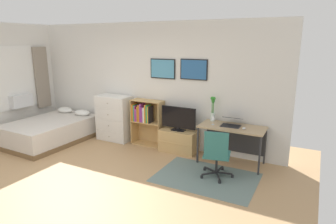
{
  "coord_description": "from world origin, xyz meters",
  "views": [
    {
      "loc": [
        3.42,
        -3.14,
        2.31
      ],
      "look_at": [
        0.99,
        1.5,
        1.02
      ],
      "focal_mm": 31.24,
      "sensor_mm": 36.0,
      "label": 1
    }
  ],
  "objects_px": {
    "dresser": "(114,118)",
    "laptop": "(232,122)",
    "bamboo_vase": "(213,109)",
    "tv_stand": "(179,141)",
    "computer_mouse": "(244,128)",
    "television": "(178,119)",
    "desk": "(233,132)",
    "bookshelf": "(145,118)",
    "bed": "(51,130)",
    "wine_glass": "(213,118)",
    "office_chair": "(216,153)"
  },
  "relations": [
    {
      "from": "tv_stand",
      "to": "bamboo_vase",
      "type": "height_order",
      "value": "bamboo_vase"
    },
    {
      "from": "bookshelf",
      "to": "tv_stand",
      "type": "relative_size",
      "value": 1.31
    },
    {
      "from": "laptop",
      "to": "bamboo_vase",
      "type": "height_order",
      "value": "bamboo_vase"
    },
    {
      "from": "dresser",
      "to": "tv_stand",
      "type": "bearing_deg",
      "value": 0.51
    },
    {
      "from": "desk",
      "to": "bookshelf",
      "type": "bearing_deg",
      "value": 178.09
    },
    {
      "from": "computer_mouse",
      "to": "television",
      "type": "bearing_deg",
      "value": 173.82
    },
    {
      "from": "desk",
      "to": "bamboo_vase",
      "type": "xyz_separation_m",
      "value": [
        -0.46,
        0.12,
        0.38
      ]
    },
    {
      "from": "desk",
      "to": "office_chair",
      "type": "bearing_deg",
      "value": -93.62
    },
    {
      "from": "tv_stand",
      "to": "computer_mouse",
      "type": "xyz_separation_m",
      "value": [
        1.4,
        -0.17,
        0.52
      ]
    },
    {
      "from": "tv_stand",
      "to": "bookshelf",
      "type": "bearing_deg",
      "value": 176.79
    },
    {
      "from": "bamboo_vase",
      "to": "dresser",
      "type": "bearing_deg",
      "value": -177.12
    },
    {
      "from": "television",
      "to": "computer_mouse",
      "type": "relative_size",
      "value": 7.41
    },
    {
      "from": "television",
      "to": "office_chair",
      "type": "relative_size",
      "value": 0.9
    },
    {
      "from": "office_chair",
      "to": "wine_glass",
      "type": "relative_size",
      "value": 4.78
    },
    {
      "from": "bed",
      "to": "computer_mouse",
      "type": "distance_m",
      "value": 4.4
    },
    {
      "from": "bed",
      "to": "desk",
      "type": "bearing_deg",
      "value": 11.94
    },
    {
      "from": "bed",
      "to": "television",
      "type": "height_order",
      "value": "television"
    },
    {
      "from": "laptop",
      "to": "wine_glass",
      "type": "relative_size",
      "value": 2.19
    },
    {
      "from": "desk",
      "to": "bed",
      "type": "bearing_deg",
      "value": -169.31
    },
    {
      "from": "wine_glass",
      "to": "bamboo_vase",
      "type": "bearing_deg",
      "value": 111.62
    },
    {
      "from": "dresser",
      "to": "tv_stand",
      "type": "height_order",
      "value": "dresser"
    },
    {
      "from": "dresser",
      "to": "laptop",
      "type": "height_order",
      "value": "dresser"
    },
    {
      "from": "bed",
      "to": "bookshelf",
      "type": "height_order",
      "value": "bookshelf"
    },
    {
      "from": "laptop",
      "to": "bamboo_vase",
      "type": "xyz_separation_m",
      "value": [
        -0.43,
        0.13,
        0.18
      ]
    },
    {
      "from": "dresser",
      "to": "desk",
      "type": "xyz_separation_m",
      "value": [
        2.84,
        -0.0,
        0.07
      ]
    },
    {
      "from": "office_chair",
      "to": "bamboo_vase",
      "type": "height_order",
      "value": "bamboo_vase"
    },
    {
      "from": "laptop",
      "to": "desk",
      "type": "bearing_deg",
      "value": 12.17
    },
    {
      "from": "dresser",
      "to": "bookshelf",
      "type": "relative_size",
      "value": 1.03
    },
    {
      "from": "tv_stand",
      "to": "bamboo_vase",
      "type": "xyz_separation_m",
      "value": [
        0.7,
        0.1,
        0.75
      ]
    },
    {
      "from": "bookshelf",
      "to": "wine_glass",
      "type": "distance_m",
      "value": 1.68
    },
    {
      "from": "dresser",
      "to": "bookshelf",
      "type": "distance_m",
      "value": 0.83
    },
    {
      "from": "laptop",
      "to": "wine_glass",
      "type": "height_order",
      "value": "wine_glass"
    },
    {
      "from": "desk",
      "to": "bamboo_vase",
      "type": "bearing_deg",
      "value": 165.07
    },
    {
      "from": "wine_glass",
      "to": "computer_mouse",
      "type": "bearing_deg",
      "value": -1.79
    },
    {
      "from": "office_chair",
      "to": "computer_mouse",
      "type": "bearing_deg",
      "value": 54.17
    },
    {
      "from": "television",
      "to": "bamboo_vase",
      "type": "xyz_separation_m",
      "value": [
        0.7,
        0.13,
        0.26
      ]
    },
    {
      "from": "bookshelf",
      "to": "television",
      "type": "xyz_separation_m",
      "value": [
        0.85,
        -0.07,
        0.1
      ]
    },
    {
      "from": "computer_mouse",
      "to": "bed",
      "type": "bearing_deg",
      "value": -171.88
    },
    {
      "from": "bed",
      "to": "dresser",
      "type": "distance_m",
      "value": 1.5
    },
    {
      "from": "television",
      "to": "desk",
      "type": "xyz_separation_m",
      "value": [
        1.16,
        0.0,
        -0.12
      ]
    },
    {
      "from": "laptop",
      "to": "office_chair",
      "type": "bearing_deg",
      "value": -92.82
    },
    {
      "from": "dresser",
      "to": "computer_mouse",
      "type": "bearing_deg",
      "value": -2.95
    },
    {
      "from": "dresser",
      "to": "tv_stand",
      "type": "distance_m",
      "value": 1.7
    },
    {
      "from": "television",
      "to": "bamboo_vase",
      "type": "relative_size",
      "value": 1.55
    },
    {
      "from": "tv_stand",
      "to": "office_chair",
      "type": "xyz_separation_m",
      "value": [
        1.11,
        -0.83,
        0.22
      ]
    },
    {
      "from": "dresser",
      "to": "bed",
      "type": "bearing_deg",
      "value": -148.28
    },
    {
      "from": "bed",
      "to": "bamboo_vase",
      "type": "bearing_deg",
      "value": 15.12
    },
    {
      "from": "dresser",
      "to": "office_chair",
      "type": "relative_size",
      "value": 1.24
    },
    {
      "from": "bamboo_vase",
      "to": "tv_stand",
      "type": "bearing_deg",
      "value": -171.47
    },
    {
      "from": "bed",
      "to": "bookshelf",
      "type": "relative_size",
      "value": 1.95
    }
  ]
}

